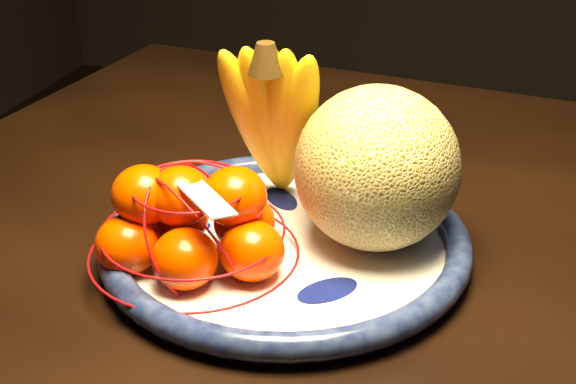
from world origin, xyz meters
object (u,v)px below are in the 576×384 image
(banana_bunch, at_px, (275,115))
(mandarin_bag, at_px, (193,224))
(fruit_bowl, at_px, (285,242))
(cantaloupe, at_px, (377,168))
(dining_table, at_px, (489,282))

(banana_bunch, distance_m, mandarin_bag, 0.16)
(fruit_bowl, xyz_separation_m, mandarin_bag, (-0.08, -0.06, 0.04))
(fruit_bowl, xyz_separation_m, cantaloupe, (0.09, 0.03, 0.08))
(dining_table, relative_size, fruit_bowl, 4.03)
(mandarin_bag, bearing_deg, cantaloupe, 29.74)
(cantaloupe, height_order, mandarin_bag, cantaloupe)
(fruit_bowl, height_order, cantaloupe, cantaloupe)
(dining_table, bearing_deg, banana_bunch, -161.61)
(dining_table, xyz_separation_m, banana_bunch, (-0.25, -0.05, 0.20))
(dining_table, height_order, cantaloupe, cantaloupe)
(banana_bunch, height_order, mandarin_bag, banana_bunch)
(cantaloupe, xyz_separation_m, banana_bunch, (-0.12, 0.05, 0.02))
(dining_table, distance_m, fruit_bowl, 0.27)
(banana_bunch, bearing_deg, fruit_bowl, -70.97)
(cantaloupe, distance_m, banana_bunch, 0.14)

